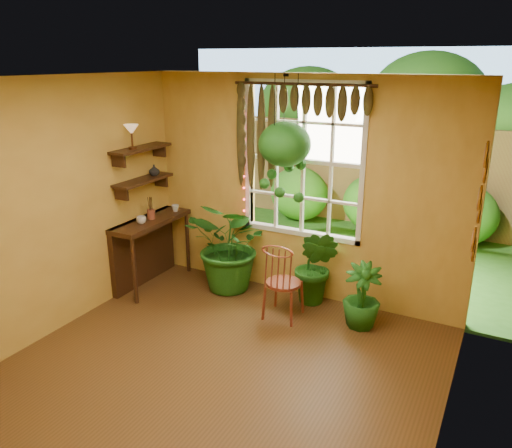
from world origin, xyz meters
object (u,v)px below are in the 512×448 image
at_px(potted_plant_left, 232,245).
at_px(hanging_basket, 285,150).
at_px(potted_plant_mid, 316,267).
at_px(windsor_chair, 282,293).
at_px(counter_ledge, 146,243).

distance_m(potted_plant_left, hanging_basket, 1.41).
bearing_deg(potted_plant_left, hanging_basket, 8.85).
bearing_deg(potted_plant_mid, windsor_chair, -112.26).
xyz_separation_m(counter_ledge, potted_plant_mid, (2.20, 0.46, -0.07)).
height_order(counter_ledge, potted_plant_mid, potted_plant_mid).
height_order(windsor_chair, potted_plant_left, potted_plant_left).
bearing_deg(windsor_chair, hanging_basket, 113.19).
distance_m(counter_ledge, potted_plant_left, 1.17).
height_order(counter_ledge, windsor_chair, windsor_chair).
distance_m(potted_plant_mid, hanging_basket, 1.44).
distance_m(windsor_chair, potted_plant_mid, 0.57).
xyz_separation_m(potted_plant_left, hanging_basket, (0.66, 0.10, 1.25)).
xyz_separation_m(windsor_chair, potted_plant_mid, (0.21, 0.50, 0.17)).
height_order(windsor_chair, hanging_basket, hanging_basket).
height_order(potted_plant_left, potted_plant_mid, potted_plant_left).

